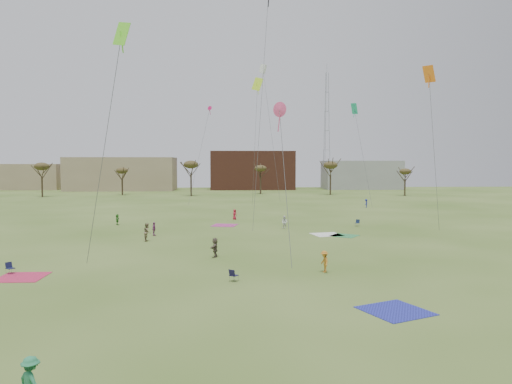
{
  "coord_description": "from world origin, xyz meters",
  "views": [
    {
      "loc": [
        -2.71,
        -34.44,
        8.3
      ],
      "look_at": [
        0.0,
        12.0,
        5.5
      ],
      "focal_mm": 33.9,
      "sensor_mm": 36.0,
      "label": 1
    }
  ],
  "objects": [
    {
      "name": "camp_chair_center",
      "position": [
        -2.32,
        -0.98,
        0.26
      ],
      "size": [
        0.73,
        0.74,
        0.87
      ],
      "rotation": [
        0.0,
        0.0,
        2.46
      ],
      "color": "#19153C",
      "rests_on": "ground"
    },
    {
      "name": "spectator_mid_d",
      "position": [
        -11.16,
        20.95,
        0.78
      ],
      "size": [
        0.48,
        0.95,
        1.55
      ],
      "primitive_type": "imported",
      "rotation": [
        0.0,
        0.0,
        1.46
      ],
      "color": "#8D3A7E",
      "rests_on": "ground"
    },
    {
      "name": "building_grey",
      "position": [
        40.0,
        118.0,
        4.5
      ],
      "size": [
        24.0,
        12.0,
        9.0
      ],
      "primitive_type": "cube",
      "color": "gray",
      "rests_on": "ground"
    },
    {
      "name": "spectator_fore_b",
      "position": [
        -11.28,
        17.04,
        0.96
      ],
      "size": [
        0.78,
        0.97,
        1.93
      ],
      "primitive_type": "imported",
      "rotation": [
        0.0,
        0.0,
        1.62
      ],
      "color": "#807051",
      "rests_on": "ground"
    },
    {
      "name": "building_tan",
      "position": [
        -35.0,
        115.0,
        5.0
      ],
      "size": [
        32.0,
        14.0,
        10.0
      ],
      "primitive_type": "cube",
      "color": "#937F60",
      "rests_on": "ground"
    },
    {
      "name": "blanket_olive",
      "position": [
        10.55,
        19.53,
        0.0
      ],
      "size": [
        3.85,
        3.85,
        0.03
      ],
      "primitive_type": "cube",
      "rotation": [
        0.0,
        0.0,
        2.51
      ],
      "color": "#308649",
      "rests_on": "ground"
    },
    {
      "name": "radio_tower",
      "position": [
        30.0,
        125.0,
        19.21
      ],
      "size": [
        1.51,
        1.72,
        41.0
      ],
      "color": "#9EA3A8",
      "rests_on": "ground"
    },
    {
      "name": "flyer_far_b",
      "position": [
        -1.74,
        36.22,
        0.76
      ],
      "size": [
        0.83,
        0.88,
        1.51
      ],
      "primitive_type": "imported",
      "rotation": [
        0.0,
        0.0,
        0.9
      ],
      "color": "#AF1E35",
      "rests_on": "ground"
    },
    {
      "name": "camp_chair_left",
      "position": [
        -19.02,
        2.3,
        0.26
      ],
      "size": [
        0.74,
        0.73,
        0.87
      ],
      "rotation": [
        0.0,
        0.0,
        0.91
      ],
      "color": "#15193B",
      "rests_on": "ground"
    },
    {
      "name": "building_tan_west",
      "position": [
        -65.0,
        122.0,
        4.0
      ],
      "size": [
        20.0,
        12.0,
        8.0
      ],
      "primitive_type": "cube",
      "color": "#937F60",
      "rests_on": "ground"
    },
    {
      "name": "spectator_mid_e",
      "position": [
        4.46,
        26.07,
        0.8
      ],
      "size": [
        0.98,
        0.93,
        1.59
      ],
      "primitive_type": "imported",
      "rotation": [
        0.0,
        0.0,
        5.69
      ],
      "color": "silver",
      "rests_on": "ground"
    },
    {
      "name": "blanket_cream",
      "position": [
        8.72,
        20.49,
        0.0
      ],
      "size": [
        3.8,
        3.8,
        0.03
      ],
      "primitive_type": "cube",
      "rotation": [
        0.0,
        0.0,
        0.21
      ],
      "color": "white",
      "rests_on": "ground"
    },
    {
      "name": "kites_aloft",
      "position": [
        3.46,
        37.12,
        23.98
      ],
      "size": [
        59.83,
        62.06,
        27.9
      ],
      "color": "white",
      "rests_on": "ground"
    },
    {
      "name": "blanket_plum",
      "position": [
        -3.18,
        29.59,
        0.0
      ],
      "size": [
        3.82,
        3.82,
        0.03
      ],
      "primitive_type": "cube",
      "rotation": [
        0.0,
        0.0,
        1.32
      ],
      "color": "#AD357F",
      "rests_on": "ground"
    },
    {
      "name": "flyer_far_a",
      "position": [
        -17.56,
        31.01,
        0.72
      ],
      "size": [
        0.63,
        1.38,
        1.43
      ],
      "primitive_type": "imported",
      "rotation": [
        0.0,
        0.0,
        1.73
      ],
      "color": "#367C29",
      "rests_on": "ground"
    },
    {
      "name": "blanket_red",
      "position": [
        -17.7,
        1.1,
        0.0
      ],
      "size": [
        3.27,
        3.27,
        0.03
      ],
      "primitive_type": "cube",
      "rotation": [
        0.0,
        0.0,
        3.13
      ],
      "color": "#C0264D",
      "rests_on": "ground"
    },
    {
      "name": "flyer_near_center",
      "position": [
        -9.44,
        -18.0,
        0.86
      ],
      "size": [
        1.28,
        1.19,
        1.73
      ],
      "primitive_type": "imported",
      "rotation": [
        0.0,
        0.0,
        2.49
      ],
      "color": "#297B51",
      "rests_on": "ground"
    },
    {
      "name": "blanket_blue",
      "position": [
        6.65,
        -8.32,
        0.0
      ],
      "size": [
        4.36,
        4.36,
        0.03
      ],
      "primitive_type": "cube",
      "rotation": [
        0.0,
        0.0,
        1.98
      ],
      "color": "#232A9B",
      "rests_on": "ground"
    },
    {
      "name": "flyer_far_c",
      "position": [
        23.0,
        53.77,
        0.8
      ],
      "size": [
        1.03,
        1.18,
        1.59
      ],
      "primitive_type": "imported",
      "rotation": [
        0.0,
        0.0,
        4.17
      ],
      "color": "navy",
      "rests_on": "ground"
    },
    {
      "name": "tree_line",
      "position": [
        -2.85,
        79.12,
        7.09
      ],
      "size": [
        117.44,
        49.32,
        8.91
      ],
      "color": "#3A2B1E",
      "rests_on": "ground"
    },
    {
      "name": "ground",
      "position": [
        0.0,
        0.0,
        0.0
      ],
      "size": [
        260.0,
        260.0,
        0.0
      ],
      "primitive_type": "plane",
      "color": "#3A581B",
      "rests_on": "ground"
    },
    {
      "name": "camp_chair_right",
      "position": [
        14.25,
        27.73,
        0.26
      ],
      "size": [
        0.72,
        0.73,
        0.87
      ],
      "rotation": [
        0.0,
        0.0,
        5.66
      ],
      "color": "#16233D",
      "rests_on": "ground"
    },
    {
      "name": "flyer_mid_b",
      "position": [
        4.59,
        1.45,
        0.83
      ],
      "size": [
        0.77,
        1.15,
        1.65
      ],
      "primitive_type": "imported",
      "rotation": [
        0.0,
        0.0,
        4.86
      ],
      "color": "#B87322",
      "rests_on": "ground"
    },
    {
      "name": "building_brick",
      "position": [
        5.0,
        120.0,
        6.0
      ],
      "size": [
        26.0,
        16.0,
        12.0
      ],
      "primitive_type": "cube",
      "color": "brown",
      "rests_on": "ground"
    },
    {
      "name": "spectator_fore_c",
      "position": [
        -3.87,
        7.86,
        0.86
      ],
      "size": [
        0.85,
        1.67,
        1.73
      ],
      "primitive_type": "imported",
      "rotation": [
        0.0,
        0.0,
        4.49
      ],
      "color": "brown",
      "rests_on": "ground"
    }
  ]
}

